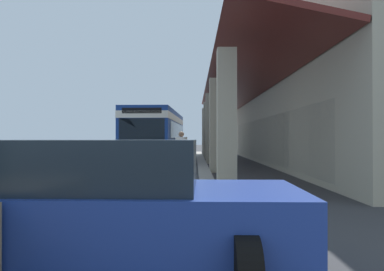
{
  "coord_description": "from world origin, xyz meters",
  "views": [
    {
      "loc": [
        22.59,
        3.25,
        1.49
      ],
      "look_at": [
        0.15,
        3.1,
        1.63
      ],
      "focal_mm": 35.84,
      "sensor_mm": 36.0,
      "label": 1
    }
  ],
  "objects_px": {
    "parked_sedan_blue": "(98,204)",
    "potted_palm": "(220,149)",
    "pedestrian": "(181,149)",
    "transit_bus": "(157,132)"
  },
  "relations": [
    {
      "from": "parked_sedan_blue",
      "to": "potted_palm",
      "type": "distance_m",
      "value": 26.19
    },
    {
      "from": "potted_palm",
      "to": "pedestrian",
      "type": "bearing_deg",
      "value": -10.4
    },
    {
      "from": "pedestrian",
      "to": "potted_palm",
      "type": "bearing_deg",
      "value": 169.6
    },
    {
      "from": "transit_bus",
      "to": "parked_sedan_blue",
      "type": "distance_m",
      "value": 19.85
    },
    {
      "from": "transit_bus",
      "to": "parked_sedan_blue",
      "type": "bearing_deg",
      "value": 3.71
    },
    {
      "from": "pedestrian",
      "to": "potted_palm",
      "type": "relative_size",
      "value": 0.79
    },
    {
      "from": "pedestrian",
      "to": "potted_palm",
      "type": "xyz_separation_m",
      "value": [
        -13.9,
        2.55,
        -0.4
      ]
    },
    {
      "from": "parked_sedan_blue",
      "to": "transit_bus",
      "type": "bearing_deg",
      "value": -176.29
    },
    {
      "from": "transit_bus",
      "to": "pedestrian",
      "type": "xyz_separation_m",
      "value": [
        7.66,
        1.8,
        -0.85
      ]
    },
    {
      "from": "parked_sedan_blue",
      "to": "potted_palm",
      "type": "xyz_separation_m",
      "value": [
        -26.01,
        3.06,
        -0.14
      ]
    }
  ]
}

